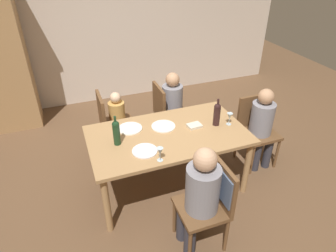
% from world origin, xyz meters
% --- Properties ---
extents(ground_plane, '(10.00, 10.00, 0.00)m').
position_xyz_m(ground_plane, '(0.00, 0.00, 0.00)').
color(ground_plane, brown).
extents(rear_room_partition, '(6.40, 0.12, 2.70)m').
position_xyz_m(rear_room_partition, '(0.00, 2.70, 1.35)').
color(rear_room_partition, beige).
rests_on(rear_room_partition, ground_plane).
extents(dining_table, '(1.77, 1.00, 0.76)m').
position_xyz_m(dining_table, '(0.00, 0.00, 0.68)').
color(dining_table, '#A87F51').
rests_on(dining_table, ground_plane).
extents(chair_right_end, '(0.44, 0.44, 0.92)m').
position_xyz_m(chair_right_end, '(1.26, 0.09, 0.53)').
color(chair_right_end, brown).
rests_on(chair_right_end, ground_plane).
extents(chair_far_right, '(0.44, 0.44, 0.92)m').
position_xyz_m(chair_far_right, '(0.31, 0.88, 0.53)').
color(chair_far_right, brown).
rests_on(chair_far_right, ground_plane).
extents(chair_near, '(0.46, 0.44, 0.92)m').
position_xyz_m(chair_near, '(0.12, -0.88, 0.59)').
color(chair_near, brown).
rests_on(chair_near, ground_plane).
extents(chair_far_left, '(0.44, 0.44, 0.92)m').
position_xyz_m(chair_far_left, '(-0.48, 0.88, 0.53)').
color(chair_far_left, brown).
rests_on(chair_far_left, ground_plane).
extents(person_woman_host, '(0.29, 0.33, 1.09)m').
position_xyz_m(person_woman_host, '(1.26, -0.03, 0.64)').
color(person_woman_host, '#33333D').
rests_on(person_woman_host, ground_plane).
extents(person_man_bearded, '(0.33, 0.29, 1.09)m').
position_xyz_m(person_man_bearded, '(0.42, 0.88, 0.64)').
color(person_man_bearded, '#33333D').
rests_on(person_man_bearded, ground_plane).
extents(person_man_guest, '(0.36, 0.31, 1.15)m').
position_xyz_m(person_man_guest, '(-0.03, -0.88, 0.66)').
color(person_man_guest, '#33333D').
rests_on(person_man_guest, ground_plane).
extents(person_child_small, '(0.25, 0.22, 0.94)m').
position_xyz_m(person_child_small, '(-0.37, 0.88, 0.56)').
color(person_child_small, '#33333D').
rests_on(person_child_small, ground_plane).
extents(wine_bottle_tall_green, '(0.08, 0.08, 0.34)m').
position_xyz_m(wine_bottle_tall_green, '(-0.57, 0.01, 0.91)').
color(wine_bottle_tall_green, '#19381E').
rests_on(wine_bottle_tall_green, dining_table).
extents(wine_bottle_dark_red, '(0.08, 0.08, 0.33)m').
position_xyz_m(wine_bottle_dark_red, '(0.59, -0.02, 0.91)').
color(wine_bottle_dark_red, black).
rests_on(wine_bottle_dark_red, dining_table).
extents(wine_glass_near_left, '(0.07, 0.07, 0.15)m').
position_xyz_m(wine_glass_near_left, '(0.74, -0.07, 0.87)').
color(wine_glass_near_left, silver).
rests_on(wine_glass_near_left, dining_table).
extents(wine_glass_centre, '(0.07, 0.07, 0.15)m').
position_xyz_m(wine_glass_centre, '(-0.24, -0.42, 0.87)').
color(wine_glass_centre, silver).
rests_on(wine_glass_centre, dining_table).
extents(dinner_plate_host, '(0.28, 0.28, 0.01)m').
position_xyz_m(dinner_plate_host, '(-0.37, 0.24, 0.77)').
color(dinner_plate_host, white).
rests_on(dinner_plate_host, dining_table).
extents(dinner_plate_guest_left, '(0.26, 0.26, 0.01)m').
position_xyz_m(dinner_plate_guest_left, '(-0.34, -0.23, 0.77)').
color(dinner_plate_guest_left, white).
rests_on(dinner_plate_guest_left, dining_table).
extents(dinner_plate_guest_right, '(0.28, 0.28, 0.01)m').
position_xyz_m(dinner_plate_guest_right, '(-0.00, 0.15, 0.77)').
color(dinner_plate_guest_right, white).
rests_on(dinner_plate_guest_right, dining_table).
extents(folded_napkin, '(0.17, 0.13, 0.03)m').
position_xyz_m(folded_napkin, '(0.34, 0.03, 0.77)').
color(folded_napkin, beige).
rests_on(folded_napkin, dining_table).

